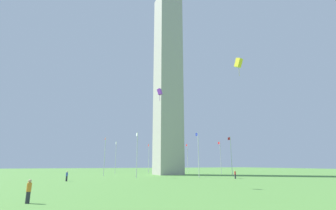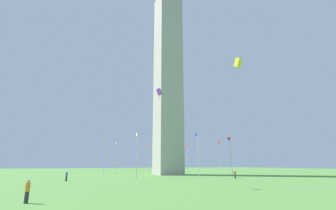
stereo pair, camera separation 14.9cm
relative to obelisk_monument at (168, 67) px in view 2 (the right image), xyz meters
name	(u,v)px [view 2 (the right image)]	position (x,y,z in m)	size (l,w,h in m)	color
ground_plane	(168,175)	(0.00, 0.00, -30.76)	(260.00, 260.00, 0.00)	#548C3D
obelisk_monument	(168,67)	(0.00, 0.00, 0.00)	(6.77, 6.77, 61.52)	#A8A399
flagpole_n	(149,157)	(17.01, 0.00, -25.62)	(1.12, 0.14, 9.48)	silver
flagpole_ne	(116,156)	(12.05, 11.99, -25.62)	(1.12, 0.14, 9.48)	silver
flagpole_e	(105,154)	(0.05, 16.96, -25.62)	(1.12, 0.14, 9.48)	silver
flagpole_se	(137,153)	(-11.94, 11.99, -25.62)	(1.12, 0.14, 9.48)	silver
flagpole_s	(198,153)	(-16.91, 0.00, -25.62)	(1.12, 0.14, 9.48)	silver
flagpole_sw	(231,154)	(-11.94, -11.99, -25.62)	(1.12, 0.14, 9.48)	silver
flagpole_w	(221,156)	(0.05, -16.96, -25.62)	(1.12, 0.14, 9.48)	silver
flagpole_nw	(188,157)	(12.05, -11.99, -25.62)	(1.12, 0.14, 9.48)	silver
person_red_shirt	(235,175)	(-22.51, -4.87, -29.97)	(0.32, 0.32, 1.59)	#2D2D38
person_orange_shirt	(27,191)	(-42.35, 28.21, -29.94)	(0.32, 0.32, 1.65)	#2D2D38
person_blue_shirt	(66,176)	(-17.92, 25.46, -29.95)	(0.32, 0.32, 1.63)	#2D2D38
kite_yellow_box	(238,63)	(-36.06, 3.52, -13.46)	(1.32, 1.02, 2.80)	yellow
kite_purple_box	(159,92)	(-33.50, 14.94, -18.52)	(0.81, 0.78, 1.72)	purple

